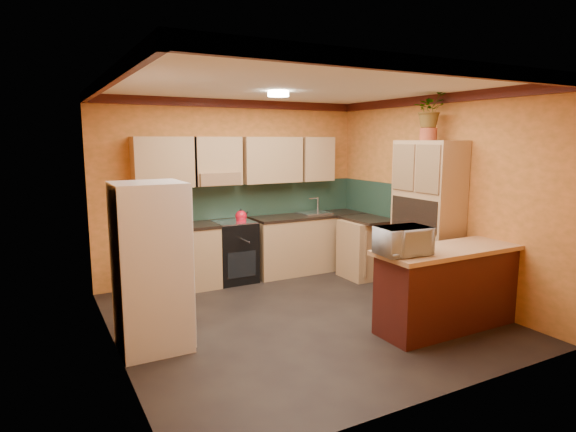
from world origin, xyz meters
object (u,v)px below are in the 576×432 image
object	(u,v)px
microwave	(403,241)
base_cabinets_back	(271,248)
pantry	(427,220)
stove	(234,251)
fridge	(151,267)
breakfast_bar	(452,289)

from	to	relation	value
microwave	base_cabinets_back	bearing A→B (deg)	96.63
base_cabinets_back	microwave	world-z (taller)	microwave
pantry	base_cabinets_back	bearing A→B (deg)	125.43
stove	fridge	distance (m)	2.45
pantry	microwave	size ratio (longest dim) A/B	3.96
stove	base_cabinets_back	bearing A→B (deg)	0.00
stove	breakfast_bar	bearing A→B (deg)	-62.60
breakfast_bar	stove	bearing A→B (deg)	117.40
base_cabinets_back	fridge	size ratio (longest dim) A/B	2.15
stove	breakfast_bar	xyz separation A→B (m)	(1.48, -2.85, -0.02)
pantry	microwave	distance (m)	1.57
stove	breakfast_bar	size ratio (longest dim) A/B	0.51
breakfast_bar	microwave	xyz separation A→B (m)	(-0.75, 0.00, 0.64)
microwave	pantry	bearing A→B (deg)	41.29
pantry	breakfast_bar	distance (m)	1.23
pantry	microwave	bearing A→B (deg)	-143.20
stove	breakfast_bar	world-z (taller)	stove
base_cabinets_back	fridge	xyz separation A→B (m)	(-2.24, -1.79, 0.41)
base_cabinets_back	pantry	xyz separation A→B (m)	(1.36, -1.91, 0.61)
base_cabinets_back	breakfast_bar	bearing A→B (deg)	-73.36
fridge	pantry	distance (m)	3.61
stove	microwave	world-z (taller)	microwave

